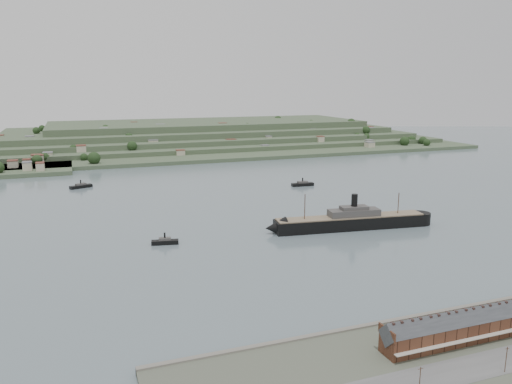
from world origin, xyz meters
name	(u,v)px	position (x,y,z in m)	size (l,w,h in m)	color
ground	(282,217)	(0.00, 0.00, 0.00)	(1400.00, 1400.00, 0.00)	slate
terrace_row	(459,327)	(-10.00, -168.02, 6.84)	(55.60, 9.80, 11.07)	#482719
far_peninsula	(189,137)	(27.91, 393.10, 11.88)	(760.00, 309.00, 30.00)	#3D5136
steamship	(347,221)	(24.99, -37.61, 4.58)	(103.24, 24.35, 24.80)	black
tugboat	(165,241)	(-80.26, -29.41, 1.56)	(14.68, 6.39, 6.40)	black
ferry_west	(81,186)	(-118.83, 141.07, 1.62)	(18.47, 11.61, 6.73)	black
ferry_east	(303,184)	(55.30, 85.81, 1.69)	(19.00, 6.35, 7.02)	black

